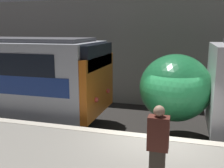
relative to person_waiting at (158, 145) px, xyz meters
name	(u,v)px	position (x,y,z in m)	size (l,w,h in m)	color
station_rear_barrier	(173,54)	(-0.25, 8.81, 0.85)	(50.00, 0.15, 5.42)	#9E998E
person_waiting	(158,145)	(0.00, 0.00, 0.00)	(0.38, 0.24, 1.55)	#473D33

